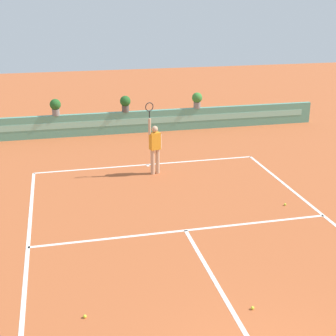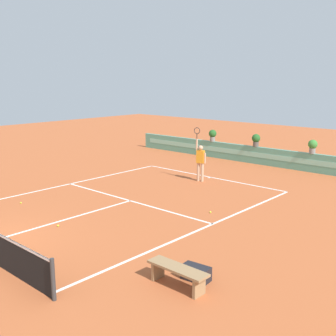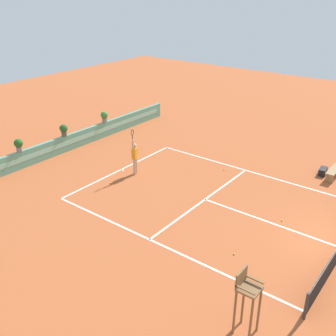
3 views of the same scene
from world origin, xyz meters
name	(u,v)px [view 3 (image 3 of 3)]	position (x,y,z in m)	size (l,w,h in m)	color
ground_plane	(212,202)	(0.00, 6.00, 0.00)	(60.00, 60.00, 0.00)	#B2562D
court_lines	(199,197)	(0.00, 6.72, 0.00)	(8.32, 11.94, 0.01)	white
back_wall_barrier	(67,143)	(0.00, 16.39, 0.50)	(18.00, 0.21, 1.00)	#599E84
umpire_chair	(246,296)	(-5.97, 1.26, 1.34)	(0.60, 0.60, 2.14)	brown
bench_courtside	(334,171)	(6.06, 2.30, 0.38)	(1.60, 0.44, 0.51)	#99754C
gear_bag	(323,171)	(6.16, 2.87, 0.18)	(0.70, 0.36, 0.36)	black
tennis_player	(135,156)	(0.09, 10.90, 1.05)	(0.60, 0.31, 2.58)	tan
tennis_ball_near_baseline	(282,220)	(0.42, 2.74, 0.03)	(0.07, 0.07, 0.07)	#CCE033
tennis_ball_mid_court	(224,170)	(3.35, 7.30, 0.03)	(0.07, 0.07, 0.07)	#CCE033
tennis_ball_by_sideline	(234,254)	(-2.91, 3.23, 0.03)	(0.07, 0.07, 0.07)	#CCE033
potted_plant_centre	(64,129)	(-0.13, 16.39, 1.41)	(0.48, 0.48, 0.72)	#514C47
potted_plant_left	(19,144)	(-3.19, 16.39, 1.41)	(0.48, 0.48, 0.72)	gray
potted_plant_right	(104,116)	(3.23, 16.39, 1.41)	(0.48, 0.48, 0.72)	gray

